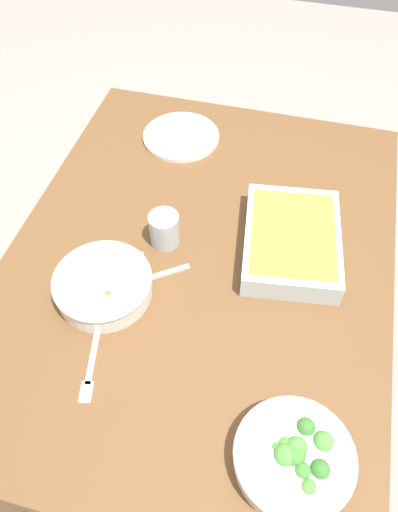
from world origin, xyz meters
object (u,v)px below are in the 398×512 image
(broccoli_bowl, at_px, (294,458))
(drink_cup, at_px, (164,230))
(spoon_by_stew, at_px, (142,280))
(side_plate, at_px, (181,137))
(spoon_by_broccoli, at_px, (293,438))
(stew_bowl, at_px, (103,285))
(baking_dish, at_px, (292,240))
(spoon_spare, at_px, (121,266))
(fork_on_table, at_px, (91,367))

(broccoli_bowl, distance_m, drink_cup, 0.57)
(broccoli_bowl, height_order, spoon_by_stew, broccoli_bowl)
(drink_cup, distance_m, side_plate, 0.39)
(spoon_by_broccoli, bearing_deg, spoon_by_stew, 54.80)
(stew_bowl, bearing_deg, drink_cup, -25.52)
(side_plate, distance_m, spoon_by_stew, 0.52)
(baking_dish, bearing_deg, stew_bowl, 121.13)
(spoon_spare, xyz_separation_m, fork_on_table, (-0.26, -0.03, -0.00))
(stew_bowl, height_order, fork_on_table, stew_bowl)
(spoon_by_stew, bearing_deg, baking_dish, -60.06)
(baking_dish, bearing_deg, spoon_by_broccoli, -171.11)
(spoon_by_stew, xyz_separation_m, spoon_spare, (0.03, 0.06, 0.00))
(spoon_by_stew, relative_size, fork_on_table, 0.86)
(broccoli_bowl, bearing_deg, spoon_spare, 52.89)
(stew_bowl, xyz_separation_m, spoon_spare, (0.08, -0.01, -0.03))
(spoon_by_stew, bearing_deg, side_plate, 6.10)
(broccoli_bowl, distance_m, spoon_spare, 0.56)
(spoon_by_broccoli, relative_size, fork_on_table, 1.00)
(stew_bowl, distance_m, side_plate, 0.57)
(stew_bowl, xyz_separation_m, drink_cup, (0.18, -0.09, 0.01))
(drink_cup, bearing_deg, spoon_by_broccoli, -137.33)
(spoon_by_stew, relative_size, spoon_spare, 1.00)
(side_plate, xyz_separation_m, spoon_by_stew, (-0.51, -0.05, -0.00))
(spoon_spare, bearing_deg, spoon_by_broccoli, -123.74)
(side_plate, distance_m, spoon_by_broccoli, 0.90)
(stew_bowl, relative_size, spoon_by_broccoli, 1.24)
(side_plate, bearing_deg, spoon_spare, 179.40)
(stew_bowl, xyz_separation_m, broccoli_bowl, (-0.26, -0.46, -0.00))
(spoon_by_broccoli, bearing_deg, spoon_spare, 56.26)
(fork_on_table, bearing_deg, spoon_by_stew, -7.80)
(baking_dish, distance_m, fork_on_table, 0.53)
(spoon_by_stew, bearing_deg, spoon_by_broccoli, -125.20)
(stew_bowl, height_order, drink_cup, drink_cup)
(stew_bowl, height_order, spoon_by_broccoli, stew_bowl)
(drink_cup, bearing_deg, broccoli_bowl, -139.87)
(baking_dish, relative_size, fork_on_table, 1.85)
(drink_cup, bearing_deg, spoon_by_stew, 173.34)
(stew_bowl, xyz_separation_m, side_plate, (0.57, -0.02, -0.03))
(drink_cup, distance_m, spoon_by_broccoli, 0.54)
(spoon_by_broccoli, bearing_deg, stew_bowl, 64.31)
(stew_bowl, height_order, side_plate, stew_bowl)
(spoon_by_broccoli, height_order, spoon_spare, same)
(spoon_by_stew, distance_m, spoon_by_broccoli, 0.47)
(drink_cup, bearing_deg, baking_dish, -80.25)
(spoon_spare, bearing_deg, broccoli_bowl, -127.11)
(broccoli_bowl, height_order, drink_cup, drink_cup)
(baking_dish, xyz_separation_m, side_plate, (0.34, 0.37, -0.03))
(fork_on_table, bearing_deg, spoon_spare, 6.36)
(spoon_spare, distance_m, fork_on_table, 0.26)
(side_plate, height_order, spoon_by_broccoli, side_plate)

